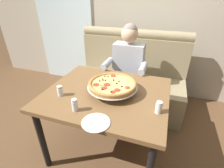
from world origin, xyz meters
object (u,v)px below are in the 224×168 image
shaker_oregano (159,108)px  pizza (112,84)px  booth_bench (129,81)px  diner_main (126,69)px  plate_near_left (96,122)px  shaker_pepper_flakes (75,106)px  shaker_parmesan (60,92)px  dining_table (107,99)px

shaker_oregano → pizza: bearing=159.1°
booth_bench → shaker_oregano: 1.29m
diner_main → shaker_oregano: size_ratio=12.75×
booth_bench → plate_near_left: 1.45m
shaker_pepper_flakes → booth_bench: bearing=83.9°
diner_main → shaker_parmesan: bearing=-114.1°
shaker_oregano → shaker_parmesan: bearing=-177.5°
shaker_oregano → plate_near_left: 0.50m
booth_bench → diner_main: diner_main is taller
booth_bench → shaker_oregano: size_ratio=16.32×
dining_table → pizza: 0.18m
dining_table → diner_main: diner_main is taller
shaker_parmesan → plate_near_left: 0.52m
pizza → shaker_parmesan: (-0.44, -0.21, -0.04)m
pizza → shaker_oregano: (0.44, -0.17, -0.04)m
shaker_parmesan → shaker_pepper_flakes: bearing=-32.4°
shaker_parmesan → shaker_oregano: 0.88m
dining_table → plate_near_left: plate_near_left is taller
booth_bench → shaker_pepper_flakes: bearing=-96.1°
diner_main → dining_table: bearing=-91.4°
dining_table → pizza: pizza is taller
dining_table → booth_bench: bearing=90.0°
shaker_parmesan → shaker_pepper_flakes: size_ratio=0.91×
booth_bench → dining_table: (0.00, -0.96, 0.27)m
dining_table → shaker_parmesan: 0.45m
diner_main → shaker_parmesan: diner_main is taller
booth_bench → plate_near_left: booth_bench is taller
shaker_pepper_flakes → pizza: bearing=61.8°
booth_bench → pizza: booth_bench is taller
dining_table → shaker_oregano: (0.50, -0.16, 0.13)m
dining_table → shaker_oregano: bearing=-17.8°
diner_main → shaker_pepper_flakes: 1.06m
diner_main → shaker_parmesan: (-0.40, -0.89, 0.09)m
booth_bench → shaker_pepper_flakes: size_ratio=15.12×
shaker_parmesan → shaker_oregano: shaker_oregano is taller
dining_table → shaker_pepper_flakes: shaker_pepper_flakes is taller
plate_near_left → booth_bench: bearing=93.2°
booth_bench → shaker_parmesan: bearing=-108.2°
diner_main → shaker_pepper_flakes: (-0.16, -1.05, 0.09)m
pizza → shaker_oregano: 0.48m
dining_table → shaker_parmesan: bearing=-152.5°
pizza → shaker_pepper_flakes: 0.41m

